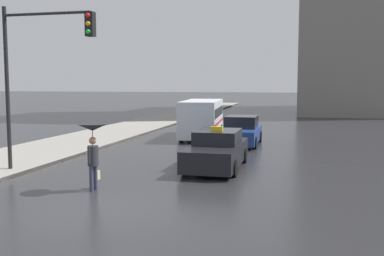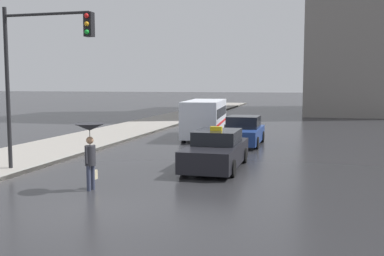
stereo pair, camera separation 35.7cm
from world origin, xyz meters
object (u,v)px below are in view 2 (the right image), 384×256
sedan_red (243,132)px  ambulance_van (205,117)px  taxi (216,151)px  traffic_light (39,59)px  pedestrian_with_umbrella (90,139)px

sedan_red → ambulance_van: size_ratio=0.71×
taxi → ambulance_van: size_ratio=0.77×
taxi → traffic_light: 7.12m
taxi → ambulance_van: 9.64m
ambulance_van → traffic_light: bearing=70.3°
ambulance_van → pedestrian_with_umbrella: bearing=83.4°
pedestrian_with_umbrella → taxi: bearing=-26.3°
ambulance_van → traffic_light: traffic_light is taller
taxi → traffic_light: traffic_light is taller
pedestrian_with_umbrella → traffic_light: (-2.76, 1.74, 2.49)m
taxi → traffic_light: size_ratio=0.79×
sedan_red → traffic_light: 11.48m
ambulance_van → traffic_light: size_ratio=1.02×
ambulance_van → pedestrian_with_umbrella: 13.68m
sedan_red → pedestrian_with_umbrella: size_ratio=2.13×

